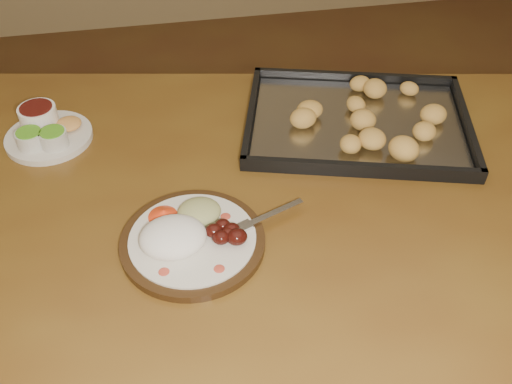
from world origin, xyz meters
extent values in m
plane|color=brown|center=(0.00, 0.00, 0.00)|extent=(4.00, 4.00, 0.00)
cube|color=brown|center=(-0.28, -0.30, 0.73)|extent=(1.64, 1.17, 0.04)
cylinder|color=#4E2E17|center=(0.46, -0.05, 0.35)|extent=(0.07, 0.07, 0.71)
cylinder|color=black|center=(-0.33, -0.38, 0.76)|extent=(0.24, 0.24, 0.01)
cylinder|color=beige|center=(-0.33, -0.38, 0.76)|extent=(0.21, 0.21, 0.01)
ellipsoid|color=#BD3F2D|center=(-0.38, -0.45, 0.77)|extent=(0.02, 0.02, 0.00)
ellipsoid|color=#BD3F2D|center=(-0.30, -0.46, 0.77)|extent=(0.02, 0.02, 0.00)
ellipsoid|color=#BD3F2D|center=(-0.27, -0.34, 0.77)|extent=(0.02, 0.02, 0.00)
ellipsoid|color=#BD3F2D|center=(-0.41, -0.37, 0.77)|extent=(0.02, 0.02, 0.00)
ellipsoid|color=white|center=(-0.36, -0.39, 0.78)|extent=(0.11, 0.10, 0.05)
ellipsoid|color=#420F09|center=(-0.29, -0.40, 0.78)|extent=(0.03, 0.03, 0.02)
ellipsoid|color=#420F09|center=(-0.27, -0.39, 0.78)|extent=(0.03, 0.03, 0.02)
ellipsoid|color=#420F09|center=(-0.28, -0.38, 0.78)|extent=(0.03, 0.03, 0.02)
ellipsoid|color=#420F09|center=(-0.26, -0.41, 0.78)|extent=(0.03, 0.03, 0.02)
ellipsoid|color=#420F09|center=(-0.30, -0.39, 0.78)|extent=(0.03, 0.03, 0.02)
ellipsoid|color=#420F09|center=(-0.27, -0.40, 0.78)|extent=(0.03, 0.03, 0.02)
ellipsoid|color=tan|center=(-0.31, -0.33, 0.78)|extent=(0.08, 0.07, 0.03)
cone|color=#F93D16|center=(-0.37, -0.33, 0.78)|extent=(0.07, 0.07, 0.02)
cube|color=silver|center=(-0.19, -0.35, 0.77)|extent=(0.11, 0.05, 0.00)
cube|color=silver|center=(-0.25, -0.38, 0.77)|extent=(0.04, 0.03, 0.00)
cylinder|color=silver|center=(-0.26, -0.39, 0.77)|extent=(0.03, 0.01, 0.00)
cylinder|color=silver|center=(-0.26, -0.39, 0.77)|extent=(0.03, 0.01, 0.00)
cylinder|color=silver|center=(-0.27, -0.38, 0.77)|extent=(0.03, 0.01, 0.00)
cylinder|color=silver|center=(-0.27, -0.38, 0.77)|extent=(0.03, 0.01, 0.00)
cylinder|color=silver|center=(-0.59, -0.04, 0.76)|extent=(0.17, 0.17, 0.01)
cylinder|color=beige|center=(-0.61, -0.07, 0.78)|extent=(0.05, 0.05, 0.03)
cylinder|color=#50A220|center=(-0.61, -0.07, 0.80)|extent=(0.05, 0.05, 0.00)
cylinder|color=beige|center=(-0.57, -0.08, 0.78)|extent=(0.05, 0.05, 0.03)
cylinder|color=#50A220|center=(-0.57, -0.08, 0.80)|extent=(0.05, 0.05, 0.00)
cylinder|color=white|center=(-0.60, -0.01, 0.78)|extent=(0.08, 0.08, 0.04)
cylinder|color=#3E0D0B|center=(-0.60, -0.01, 0.81)|extent=(0.06, 0.06, 0.00)
ellipsoid|color=#EFAE54|center=(-0.54, -0.03, 0.77)|extent=(0.05, 0.05, 0.02)
cube|color=black|center=(0.04, -0.11, 0.75)|extent=(0.53, 0.44, 0.01)
cube|color=black|center=(0.08, 0.04, 0.77)|extent=(0.44, 0.13, 0.02)
cube|color=black|center=(0.00, -0.27, 0.77)|extent=(0.44, 0.13, 0.02)
cube|color=black|center=(0.25, -0.17, 0.77)|extent=(0.10, 0.32, 0.02)
cube|color=black|center=(-0.17, -0.05, 0.77)|extent=(0.10, 0.32, 0.02)
cube|color=#B0B1B5|center=(0.04, -0.11, 0.76)|extent=(0.49, 0.40, 0.00)
ellipsoid|color=gold|center=(0.09, -0.13, 0.78)|extent=(0.05, 0.05, 0.04)
ellipsoid|color=gold|center=(0.15, -0.11, 0.78)|extent=(0.07, 0.07, 0.04)
ellipsoid|color=gold|center=(0.10, -0.04, 0.78)|extent=(0.07, 0.07, 0.04)
ellipsoid|color=gold|center=(0.05, -0.06, 0.78)|extent=(0.05, 0.05, 0.04)
ellipsoid|color=gold|center=(0.01, -0.03, 0.78)|extent=(0.07, 0.07, 0.04)
ellipsoid|color=gold|center=(0.00, -0.08, 0.78)|extent=(0.07, 0.07, 0.04)
ellipsoid|color=gold|center=(-0.08, -0.08, 0.78)|extent=(0.05, 0.05, 0.04)
ellipsoid|color=gold|center=(-0.04, -0.14, 0.78)|extent=(0.07, 0.07, 0.04)
ellipsoid|color=gold|center=(-0.04, -0.14, 0.78)|extent=(0.07, 0.07, 0.04)
ellipsoid|color=gold|center=(0.02, -0.20, 0.78)|extent=(0.05, 0.05, 0.04)
ellipsoid|color=gold|center=(0.06, -0.15, 0.78)|extent=(0.07, 0.07, 0.04)
ellipsoid|color=gold|center=(0.13, -0.17, 0.78)|extent=(0.07, 0.07, 0.04)
camera|label=1|loc=(-0.35, -1.02, 1.45)|focal=40.00mm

